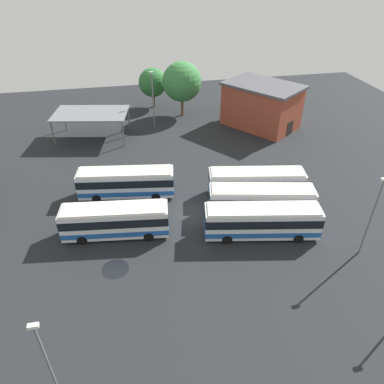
{
  "coord_description": "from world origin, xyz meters",
  "views": [
    {
      "loc": [
        5.94,
        30.59,
        23.89
      ],
      "look_at": [
        -0.62,
        -1.93,
        1.45
      ],
      "focal_mm": 33.69,
      "sensor_mm": 36.0,
      "label": 1
    }
  ],
  "objects_px": {
    "bus_row0_slot1": "(261,201)",
    "tree_northeast": "(153,83)",
    "bus_row1_slot0": "(126,182)",
    "lamp_post_mid_lot": "(153,98)",
    "bus_row0_slot0": "(256,183)",
    "maintenance_shelter": "(91,114)",
    "bus_row1_slot2": "(115,220)",
    "lamp_post_by_building": "(372,214)",
    "tree_east_edge": "(182,82)",
    "lamp_post_near_entrance": "(49,365)",
    "depot_building": "(262,105)",
    "bus_row0_slot2": "(262,221)"
  },
  "relations": [
    {
      "from": "bus_row1_slot0",
      "to": "lamp_post_mid_lot",
      "type": "distance_m",
      "value": 19.65
    },
    {
      "from": "maintenance_shelter",
      "to": "lamp_post_mid_lot",
      "type": "relative_size",
      "value": 1.31
    },
    {
      "from": "depot_building",
      "to": "lamp_post_by_building",
      "type": "distance_m",
      "value": 30.06
    },
    {
      "from": "bus_row1_slot0",
      "to": "lamp_post_near_entrance",
      "type": "relative_size",
      "value": 1.36
    },
    {
      "from": "bus_row1_slot0",
      "to": "tree_northeast",
      "type": "bearing_deg",
      "value": -102.65
    },
    {
      "from": "lamp_post_by_building",
      "to": "tree_northeast",
      "type": "distance_m",
      "value": 44.32
    },
    {
      "from": "bus_row0_slot0",
      "to": "lamp_post_mid_lot",
      "type": "height_order",
      "value": "lamp_post_mid_lot"
    },
    {
      "from": "lamp_post_mid_lot",
      "to": "bus_row0_slot1",
      "type": "bearing_deg",
      "value": 108.79
    },
    {
      "from": "maintenance_shelter",
      "to": "tree_east_edge",
      "type": "distance_m",
      "value": 16.17
    },
    {
      "from": "bus_row0_slot0",
      "to": "tree_northeast",
      "type": "bearing_deg",
      "value": -74.95
    },
    {
      "from": "bus_row0_slot0",
      "to": "tree_northeast",
      "type": "height_order",
      "value": "tree_northeast"
    },
    {
      "from": "tree_east_edge",
      "to": "tree_northeast",
      "type": "xyz_separation_m",
      "value": [
        4.37,
        -4.85,
        -1.34
      ]
    },
    {
      "from": "bus_row0_slot0",
      "to": "bus_row1_slot0",
      "type": "distance_m",
      "value": 14.83
    },
    {
      "from": "lamp_post_mid_lot",
      "to": "tree_northeast",
      "type": "bearing_deg",
      "value": -95.84
    },
    {
      "from": "maintenance_shelter",
      "to": "lamp_post_near_entrance",
      "type": "height_order",
      "value": "lamp_post_near_entrance"
    },
    {
      "from": "tree_northeast",
      "to": "bus_row1_slot0",
      "type": "bearing_deg",
      "value": 77.35
    },
    {
      "from": "bus_row1_slot2",
      "to": "bus_row0_slot0",
      "type": "bearing_deg",
      "value": -166.64
    },
    {
      "from": "bus_row0_slot2",
      "to": "bus_row1_slot2",
      "type": "xyz_separation_m",
      "value": [
        14.11,
        -2.9,
        -0.0
      ]
    },
    {
      "from": "bus_row0_slot2",
      "to": "lamp_post_by_building",
      "type": "distance_m",
      "value": 9.75
    },
    {
      "from": "bus_row1_slot2",
      "to": "lamp_post_by_building",
      "type": "relative_size",
      "value": 1.28
    },
    {
      "from": "depot_building",
      "to": "lamp_post_by_building",
      "type": "relative_size",
      "value": 1.65
    },
    {
      "from": "bus_row1_slot2",
      "to": "bus_row0_slot2",
      "type": "bearing_deg",
      "value": 168.38
    },
    {
      "from": "bus_row0_slot1",
      "to": "bus_row1_slot2",
      "type": "relative_size",
      "value": 1.06
    },
    {
      "from": "lamp_post_mid_lot",
      "to": "bus_row0_slot0",
      "type": "bearing_deg",
      "value": 112.99
    },
    {
      "from": "bus_row0_slot0",
      "to": "tree_east_edge",
      "type": "bearing_deg",
      "value": -81.43
    },
    {
      "from": "lamp_post_mid_lot",
      "to": "tree_northeast",
      "type": "relative_size",
      "value": 1.28
    },
    {
      "from": "depot_building",
      "to": "lamp_post_near_entrance",
      "type": "relative_size",
      "value": 1.68
    },
    {
      "from": "bus_row0_slot1",
      "to": "lamp_post_mid_lot",
      "type": "distance_m",
      "value": 26.73
    },
    {
      "from": "maintenance_shelter",
      "to": "tree_northeast",
      "type": "height_order",
      "value": "tree_northeast"
    },
    {
      "from": "bus_row0_slot0",
      "to": "bus_row1_slot2",
      "type": "distance_m",
      "value": 16.35
    },
    {
      "from": "bus_row0_slot1",
      "to": "depot_building",
      "type": "bearing_deg",
      "value": -110.21
    },
    {
      "from": "lamp_post_near_entrance",
      "to": "tree_northeast",
      "type": "height_order",
      "value": "lamp_post_near_entrance"
    },
    {
      "from": "maintenance_shelter",
      "to": "lamp_post_near_entrance",
      "type": "relative_size",
      "value": 1.43
    },
    {
      "from": "bus_row1_slot0",
      "to": "maintenance_shelter",
      "type": "distance_m",
      "value": 17.23
    },
    {
      "from": "bus_row1_slot2",
      "to": "lamp_post_by_building",
      "type": "xyz_separation_m",
      "value": [
        -22.41,
        7.19,
        2.79
      ]
    },
    {
      "from": "lamp_post_near_entrance",
      "to": "bus_row0_slot1",
      "type": "bearing_deg",
      "value": -139.32
    },
    {
      "from": "bus_row0_slot0",
      "to": "lamp_post_by_building",
      "type": "distance_m",
      "value": 13.05
    },
    {
      "from": "lamp_post_mid_lot",
      "to": "tree_east_edge",
      "type": "relative_size",
      "value": 0.98
    },
    {
      "from": "bus_row0_slot0",
      "to": "maintenance_shelter",
      "type": "distance_m",
      "value": 27.18
    },
    {
      "from": "bus_row0_slot2",
      "to": "lamp_post_mid_lot",
      "type": "relative_size",
      "value": 1.3
    },
    {
      "from": "bus_row0_slot1",
      "to": "tree_northeast",
      "type": "height_order",
      "value": "tree_northeast"
    },
    {
      "from": "bus_row0_slot1",
      "to": "lamp_post_by_building",
      "type": "xyz_separation_m",
      "value": [
        -7.16,
        7.55,
        2.78
      ]
    },
    {
      "from": "bus_row0_slot2",
      "to": "bus_row1_slot0",
      "type": "relative_size",
      "value": 1.04
    },
    {
      "from": "lamp_post_mid_lot",
      "to": "tree_northeast",
      "type": "xyz_separation_m",
      "value": [
        -0.93,
        -9.09,
        -0.42
      ]
    },
    {
      "from": "lamp_post_by_building",
      "to": "maintenance_shelter",
      "type": "bearing_deg",
      "value": -50.57
    },
    {
      "from": "bus_row0_slot0",
      "to": "bus_row1_slot0",
      "type": "bearing_deg",
      "value": -11.88
    },
    {
      "from": "depot_building",
      "to": "lamp_post_mid_lot",
      "type": "relative_size",
      "value": 1.55
    },
    {
      "from": "lamp_post_by_building",
      "to": "tree_east_edge",
      "type": "distance_m",
      "value": 38.38
    },
    {
      "from": "depot_building",
      "to": "bus_row0_slot1",
      "type": "bearing_deg",
      "value": 69.79
    },
    {
      "from": "bus_row1_slot0",
      "to": "lamp_post_mid_lot",
      "type": "bearing_deg",
      "value": -105.86
    }
  ]
}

